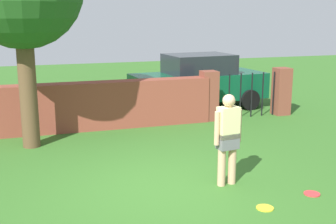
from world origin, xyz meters
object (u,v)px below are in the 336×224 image
Objects in this scene: frisbee_red at (312,194)px; person at (228,135)px; car at (199,81)px; frisbee_yellow at (265,208)px.

person is at bearing 144.24° from frisbee_red.
frisbee_red is at bearing -101.37° from car.
frisbee_red is (1.17, -0.84, -0.89)m from person.
frisbee_red is at bearing -44.04° from person.
frisbee_yellow is (0.14, -1.08, -0.89)m from person.
car reaches higher than frisbee_red.
person is at bearing -112.70° from car.
frisbee_yellow and frisbee_red have the same top height.
car is (1.90, 6.09, -0.04)m from person.
frisbee_red is (1.03, 0.24, 0.00)m from frisbee_yellow.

